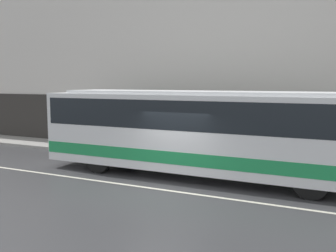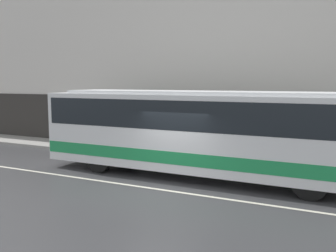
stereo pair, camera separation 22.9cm
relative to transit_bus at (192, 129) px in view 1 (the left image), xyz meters
name	(u,v)px [view 1 (the left image)]	position (x,y,z in m)	size (l,w,h in m)	color
ground_plane	(164,190)	(-0.14, -2.12, -1.81)	(60.00, 60.00, 0.00)	#38383A
sidewalk	(214,159)	(-0.14, 3.01, -1.74)	(60.00, 2.27, 0.13)	gray
building_facade	(225,14)	(-0.14, 4.29, 4.86)	(60.00, 0.35, 13.76)	silver
lane_stripe	(164,190)	(-0.14, -2.12, -1.81)	(54.00, 0.14, 0.01)	beige
transit_bus	(192,129)	(0.00, 0.00, 0.00)	(11.82, 2.50, 3.21)	white
pedestrian_waiting	(190,139)	(-1.16, 2.67, -0.83)	(0.36, 0.36, 1.79)	#333338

